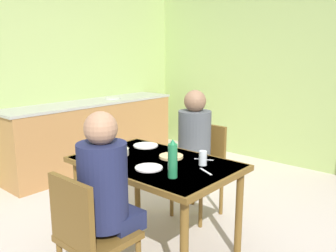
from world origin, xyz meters
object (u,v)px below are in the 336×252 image
person_far_diner (194,138)px  water_bottle_green_near (173,160)px  kitchen_counter (93,134)px  person_near_diner (105,182)px  chair_near_diner (88,234)px  dining_table (155,171)px  water_bottle_green_far (96,146)px  chair_far_diner (202,164)px  serving_bowl_center (118,152)px

person_far_diner → water_bottle_green_near: 0.92m
kitchen_counter → person_near_diner: person_near_diner is taller
water_bottle_green_near → chair_near_diner: bearing=-106.6°
dining_table → person_far_diner: 0.64m
water_bottle_green_near → kitchen_counter: bearing=154.4°
dining_table → person_far_diner: bearing=99.1°
water_bottle_green_far → dining_table: bearing=45.9°
dining_table → chair_near_diner: bearing=-77.9°
chair_near_diner → water_bottle_green_far: water_bottle_green_far is taller
dining_table → water_bottle_green_far: 0.49m
dining_table → person_near_diner: 0.65m
chair_far_diner → water_bottle_green_near: size_ratio=3.29×
chair_near_diner → water_bottle_green_near: (0.17, 0.57, 0.36)m
person_near_diner → chair_far_diner: bearing=100.8°
kitchen_counter → chair_near_diner: size_ratio=2.88×
chair_near_diner → water_bottle_green_near: bearing=73.4°
dining_table → chair_near_diner: (0.16, -0.76, -0.15)m
chair_far_diner → person_near_diner: size_ratio=1.13×
chair_near_diner → chair_far_diner: bearing=99.8°
kitchen_counter → dining_table: bearing=-25.0°
person_near_diner → water_bottle_green_far: bearing=147.2°
dining_table → person_far_diner: person_far_diner is taller
water_bottle_green_far → person_far_diner: bearing=77.5°
chair_near_diner → water_bottle_green_near: 0.70m
dining_table → chair_near_diner: 0.79m
dining_table → person_near_diner: (0.16, -0.62, 0.13)m
kitchen_counter → dining_table: 2.29m
serving_bowl_center → dining_table: bearing=14.1°
person_near_diner → water_bottle_green_far: person_near_diner is taller
water_bottle_green_near → serving_bowl_center: (-0.66, 0.10, -0.10)m
dining_table → water_bottle_green_far: (-0.31, -0.32, 0.21)m
chair_near_diner → serving_bowl_center: size_ratio=5.12×
kitchen_counter → water_bottle_green_far: water_bottle_green_far is taller
chair_near_diner → person_far_diner: person_far_diner is taller
water_bottle_green_near → serving_bowl_center: size_ratio=1.55×
kitchen_counter → chair_near_diner: bearing=-37.7°
chair_far_diner → water_bottle_green_far: 1.15m
chair_far_diner → person_far_diner: bearing=90.0°
person_far_diner → water_bottle_green_far: bearing=77.5°
kitchen_counter → serving_bowl_center: kitchen_counter is taller
kitchen_counter → water_bottle_green_near: bearing=-25.6°
kitchen_counter → chair_near_diner: kitchen_counter is taller
dining_table → serving_bowl_center: (-0.33, -0.08, 0.11)m
chair_far_diner → serving_bowl_center: size_ratio=5.12×
person_near_diner → serving_bowl_center: (-0.49, 0.54, -0.02)m
person_near_diner → water_bottle_green_far: (-0.47, 0.30, 0.08)m
kitchen_counter → person_far_diner: 2.02m
water_bottle_green_far → serving_bowl_center: 0.26m
chair_far_diner → water_bottle_green_near: (0.43, -0.94, 0.36)m
dining_table → water_bottle_green_near: (0.33, -0.19, 0.21)m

